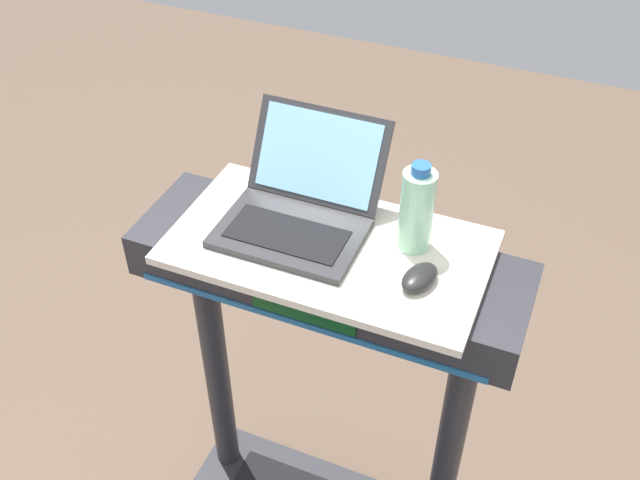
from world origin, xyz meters
TOP-DOWN VIEW (x-y plane):
  - desk_board at (0.00, 0.70)m, footprint 0.70×0.39m
  - laptop at (-0.09, 0.74)m, footprint 0.32×0.33m
  - computer_mouse at (0.22, 0.66)m, footprint 0.09×0.11m
  - water_bottle at (0.17, 0.77)m, footprint 0.07×0.07m

SIDE VIEW (x-z plane):
  - desk_board at x=0.00m, z-range 1.14..1.16m
  - computer_mouse at x=0.22m, z-range 1.16..1.19m
  - laptop at x=-0.09m, z-range 1.10..1.31m
  - water_bottle at x=0.17m, z-range 1.15..1.37m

